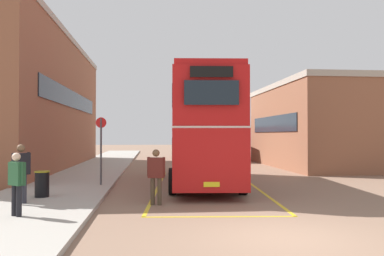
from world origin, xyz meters
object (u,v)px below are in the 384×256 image
(single_deck_bus, at_px, (213,141))
(pedestrian_waiting_far, at_px, (17,180))
(double_decker_bus, at_px, (203,129))
(litter_bin, at_px, (42,184))
(pedestrian_boarding, at_px, (156,172))
(pedestrian_waiting_near, at_px, (21,169))
(bus_stop_sign, at_px, (101,144))

(single_deck_bus, relative_size, pedestrian_waiting_far, 5.91)
(double_decker_bus, bearing_deg, litter_bin, -145.10)
(single_deck_bus, relative_size, pedestrian_boarding, 5.45)
(pedestrian_waiting_far, bearing_deg, single_deck_bus, 70.84)
(pedestrian_boarding, xyz_separation_m, pedestrian_waiting_near, (-4.08, -0.23, 0.16))
(single_deck_bus, distance_m, pedestrian_waiting_near, 25.86)
(litter_bin, relative_size, bus_stop_sign, 0.31)
(double_decker_bus, xyz_separation_m, pedestrian_boarding, (-2.19, -5.30, -1.48))
(pedestrian_waiting_far, xyz_separation_m, litter_bin, (-0.22, 3.23, -0.50))
(single_deck_bus, bearing_deg, litter_bin, -112.11)
(pedestrian_waiting_near, height_order, litter_bin, pedestrian_waiting_near)
(double_decker_bus, bearing_deg, pedestrian_boarding, -112.49)
(pedestrian_waiting_near, relative_size, bus_stop_sign, 0.64)
(bus_stop_sign, bearing_deg, pedestrian_waiting_near, -111.99)
(litter_bin, bearing_deg, pedestrian_waiting_near, -101.22)
(litter_bin, bearing_deg, bus_stop_sign, 63.88)
(pedestrian_waiting_near, bearing_deg, double_decker_bus, 41.38)
(litter_bin, bearing_deg, pedestrian_waiting_far, -86.16)
(pedestrian_waiting_near, height_order, pedestrian_waiting_far, pedestrian_waiting_near)
(double_decker_bus, relative_size, bus_stop_sign, 3.82)
(pedestrian_boarding, xyz_separation_m, bus_stop_sign, (-2.26, 4.28, 0.80))
(pedestrian_boarding, bearing_deg, bus_stop_sign, 117.86)
(single_deck_bus, distance_m, litter_bin, 24.54)
(double_decker_bus, bearing_deg, single_deck_bus, 80.14)
(single_deck_bus, height_order, pedestrian_waiting_far, single_deck_bus)
(pedestrian_waiting_near, distance_m, pedestrian_waiting_far, 1.95)
(single_deck_bus, distance_m, bus_stop_sign, 21.00)
(pedestrian_boarding, height_order, bus_stop_sign, bus_stop_sign)
(single_deck_bus, bearing_deg, double_decker_bus, -99.86)
(double_decker_bus, xyz_separation_m, single_deck_bus, (3.22, 18.52, -0.87))
(pedestrian_waiting_far, distance_m, bus_stop_sign, 6.57)
(single_deck_bus, height_order, bus_stop_sign, single_deck_bus)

